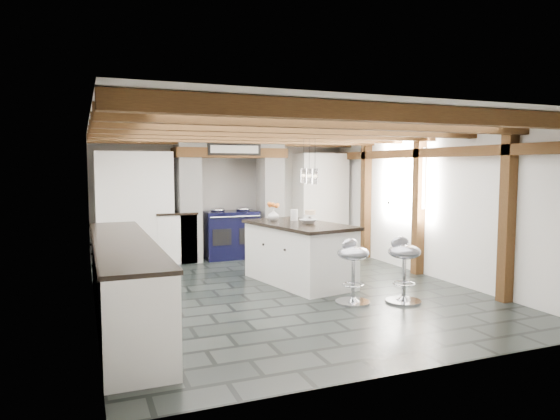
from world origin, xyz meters
name	(u,v)px	position (x,y,z in m)	size (l,w,h in m)	color
ground	(284,290)	(0.00, 0.00, 0.00)	(6.00, 6.00, 0.00)	black
room_shell	(216,208)	(-0.61, 1.42, 1.07)	(6.00, 6.03, 6.00)	white
range_cooker	(231,234)	(0.00, 2.68, 0.47)	(1.00, 0.63, 0.99)	black
kitchen_island	(299,252)	(0.38, 0.34, 0.46)	(1.28, 1.97, 1.20)	white
bar_stool_near	(404,262)	(1.18, -1.15, 0.52)	(0.46, 0.46, 0.84)	silver
bar_stool_far	(353,264)	(0.55, -0.95, 0.51)	(0.52, 0.52, 0.82)	silver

